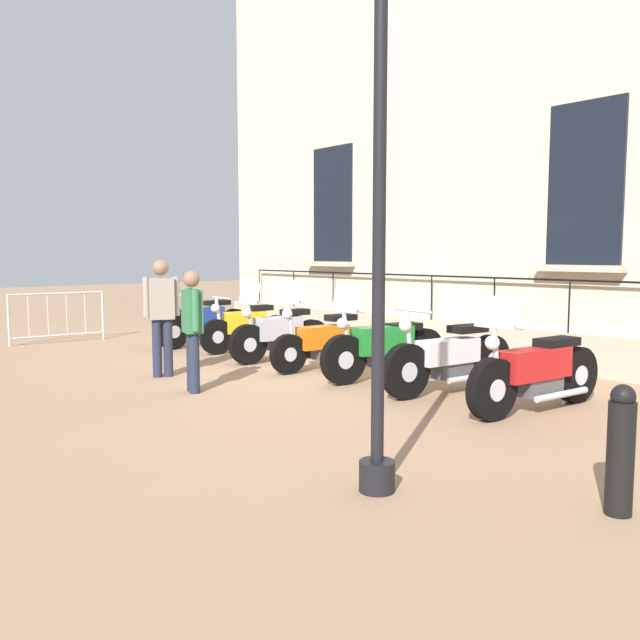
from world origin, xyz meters
name	(u,v)px	position (x,y,z in m)	size (l,w,h in m)	color
ground_plane	(329,369)	(0.00, 0.00, 0.00)	(60.00, 60.00, 0.00)	#9E7A5B
building_facade	(449,126)	(-2.94, 0.00, 4.15)	(0.82, 12.79, 8.51)	beige
motorcycle_blue	(204,323)	(0.07, -3.65, 0.45)	(2.22, 0.61, 1.06)	black
motorcycle_yellow	(247,328)	(-0.10, -2.42, 0.45)	(1.95, 0.64, 1.05)	black
motorcycle_silver	(280,335)	(0.09, -1.15, 0.46)	(1.98, 0.66, 1.37)	black
motorcycle_orange	(324,342)	(0.08, -0.01, 0.45)	(2.03, 0.64, 1.44)	black
motorcycle_green	(384,347)	(-0.03, 1.19, 0.48)	(2.17, 0.78, 1.38)	black
motorcycle_white	(450,359)	(-0.04, 2.36, 0.44)	(2.26, 0.71, 1.14)	black
motorcycle_red	(536,373)	(0.06, 3.69, 0.46)	(2.25, 0.68, 1.38)	black
lamppost	(380,129)	(3.33, 4.28, 2.75)	(0.38, 0.38, 4.35)	black
crowd_barrier	(58,315)	(2.13, -6.01, 0.56)	(1.92, 0.19, 1.05)	#B7B7BF
bollard	(621,449)	(2.37, 5.73, 0.47)	(0.19, 0.19, 0.94)	black
pedestrian_standing	(192,325)	(2.52, 0.12, 0.91)	(0.32, 0.51, 1.61)	#23283D
pedestrian_walking	(162,311)	(2.31, -1.14, 0.99)	(0.50, 0.34, 1.75)	#23283D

